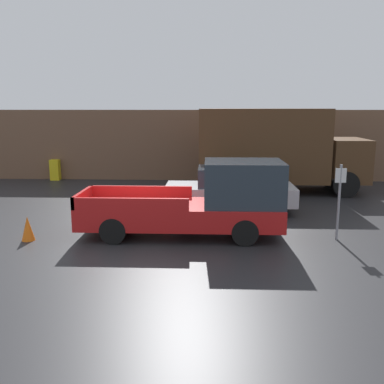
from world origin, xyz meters
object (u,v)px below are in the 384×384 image
object	(u,v)px
car	(231,189)
newspaper_box	(55,170)
traffic_cone	(28,228)
pickup_truck	(203,202)
delivery_truck	(274,148)
parking_sign	(339,198)

from	to	relation	value
car	newspaper_box	size ratio (longest dim) A/B	4.34
car	newspaper_box	distance (m)	10.80
car	traffic_cone	distance (m)	6.92
newspaper_box	traffic_cone	size ratio (longest dim) A/B	1.53
pickup_truck	delivery_truck	xyz separation A→B (m)	(2.96, 6.80, 0.94)
pickup_truck	parking_sign	size ratio (longest dim) A/B	2.71
car	traffic_cone	world-z (taller)	car
car	traffic_cone	xyz separation A→B (m)	(-5.84, -3.67, -0.47)
parking_sign	traffic_cone	distance (m)	8.74
newspaper_box	delivery_truck	bearing A→B (deg)	-13.76
pickup_truck	parking_sign	world-z (taller)	pickup_truck
delivery_truck	newspaper_box	world-z (taller)	delivery_truck
newspaper_box	car	bearing A→B (deg)	-36.36
pickup_truck	parking_sign	bearing A→B (deg)	-3.13
car	delivery_truck	distance (m)	4.43
delivery_truck	traffic_cone	xyz separation A→B (m)	(-7.87, -7.45, -1.60)
pickup_truck	car	distance (m)	3.17
pickup_truck	newspaper_box	size ratio (longest dim) A/B	5.50
car	delivery_truck	size ratio (longest dim) A/B	0.64
pickup_truck	car	bearing A→B (deg)	72.83
pickup_truck	traffic_cone	size ratio (longest dim) A/B	8.40
delivery_truck	traffic_cone	bearing A→B (deg)	-136.59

